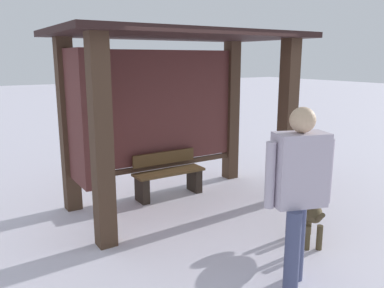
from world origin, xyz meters
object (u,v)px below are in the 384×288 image
(bus_shelter, at_px, (168,88))
(bench_left_inside, at_px, (168,176))
(person_walking, at_px, (299,185))
(dog, at_px, (308,209))

(bus_shelter, distance_m, bench_left_inside, 1.44)
(person_walking, bearing_deg, dog, 35.34)
(bench_left_inside, height_order, dog, bench_left_inside)
(bench_left_inside, bearing_deg, dog, -73.88)
(person_walking, xyz_separation_m, dog, (0.91, 0.65, -0.64))
(bus_shelter, distance_m, person_walking, 2.81)
(bus_shelter, bearing_deg, bench_left_inside, 64.38)
(bus_shelter, xyz_separation_m, dog, (0.76, -2.07, -1.35))
(bench_left_inside, relative_size, dog, 1.38)
(person_walking, height_order, dog, person_walking)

